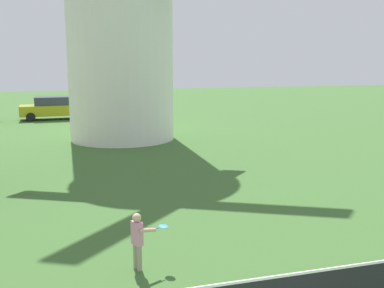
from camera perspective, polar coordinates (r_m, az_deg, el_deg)
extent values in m
cylinder|color=white|center=(23.83, -9.02, 15.64)|extent=(5.27, 5.27, 12.52)
cube|color=white|center=(6.73, 4.97, -16.91)|extent=(5.79, 0.02, 0.04)
cylinder|color=#9E937F|center=(9.32, -7.03, -13.67)|extent=(0.10, 0.10, 0.52)
cylinder|color=#9E937F|center=(9.21, -6.59, -13.97)|extent=(0.10, 0.10, 0.52)
cube|color=pink|center=(9.07, -6.88, -10.99)|extent=(0.22, 0.29, 0.46)
sphere|color=#DBB28E|center=(8.96, -6.92, -9.12)|extent=(0.17, 0.17, 0.17)
cylinder|color=#DBB28E|center=(9.21, -7.38, -10.79)|extent=(0.07, 0.07, 0.35)
cylinder|color=#DBB28E|center=(9.00, -5.54, -10.66)|extent=(0.36, 0.19, 0.13)
cylinder|color=#338CCC|center=(9.07, -4.78, -10.49)|extent=(0.22, 0.10, 0.04)
ellipsoid|color=#338CCC|center=(9.17, -3.58, -10.21)|extent=(0.25, 0.29, 0.03)
cube|color=#999919|center=(32.99, -16.84, 4.09)|extent=(4.49, 1.80, 0.70)
cube|color=#2D333D|center=(32.93, -16.90, 5.18)|extent=(2.52, 1.55, 0.56)
cylinder|color=black|center=(33.92, -14.27, 3.79)|extent=(0.60, 0.19, 0.60)
cylinder|color=black|center=(32.23, -14.10, 3.46)|extent=(0.60, 0.19, 0.60)
cylinder|color=black|center=(33.89, -19.39, 3.51)|extent=(0.60, 0.19, 0.60)
cylinder|color=black|center=(32.20, -19.48, 3.17)|extent=(0.60, 0.19, 0.60)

